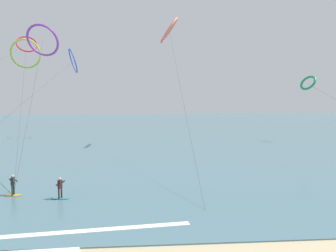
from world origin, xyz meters
name	(u,v)px	position (x,y,z in m)	size (l,w,h in m)	color
sea_water	(152,122)	(0.00, 108.20, 0.04)	(400.00, 200.00, 0.08)	#476B75
surfer_teal	(60,190)	(-8.88, 16.03, 0.82)	(1.40, 0.70, 1.70)	teal
surfer_amber	(13,186)	(-12.90, 17.16, 0.82)	(1.40, 0.59, 1.70)	orange
kite_violet	(43,41)	(-13.46, 26.59, 14.31)	(3.89, 10.78, 15.95)	purple
kite_crimson	(27,44)	(-29.24, 62.30, 20.90)	(5.17, 52.39, 22.99)	red
kite_cobalt	(73,61)	(-17.87, 57.45, 16.58)	(3.42, 49.65, 19.19)	#2647B7
kite_emerald	(308,83)	(29.03, 47.76, 11.46)	(3.88, 35.59, 12.99)	#199351
kite_lime	(26,54)	(-21.05, 41.02, 15.24)	(10.51, 24.71, 17.55)	#8CC62D
kite_coral	(169,30)	(1.76, 44.37, 20.09)	(3.31, 34.20, 22.38)	#EA7260
wave_crest_mid	(96,231)	(-5.14, 10.15, 0.06)	(11.11, 0.50, 0.12)	white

